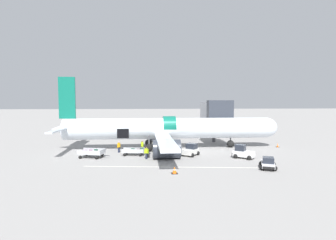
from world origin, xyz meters
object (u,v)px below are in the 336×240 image
(ground_crew_loader_b, at_px, (142,146))
(suitcase_on_tarmac_upright, at_px, (148,155))
(baggage_cart_queued, at_px, (92,153))
(baggage_cart_loading, at_px, (135,152))
(ground_crew_driver, at_px, (146,153))
(baggage_tug_lead, at_px, (243,153))
(airplane, at_px, (166,129))
(ground_crew_loader_a, at_px, (119,147))
(baggage_tug_mid, at_px, (268,164))
(baggage_tug_rear, at_px, (191,150))

(ground_crew_loader_b, relative_size, suitcase_on_tarmac_upright, 2.16)
(baggage_cart_queued, relative_size, suitcase_on_tarmac_upright, 5.47)
(baggage_cart_loading, bearing_deg, suitcase_on_tarmac_upright, -42.24)
(suitcase_on_tarmac_upright, bearing_deg, ground_crew_driver, -104.86)
(baggage_tug_lead, relative_size, ground_crew_driver, 1.80)
(ground_crew_loader_b, height_order, ground_crew_driver, ground_crew_loader_b)
(baggage_cart_loading, xyz_separation_m, baggage_cart_queued, (-5.40, -0.96, 0.08))
(ground_crew_loader_b, bearing_deg, baggage_tug_lead, -23.58)
(airplane, bearing_deg, baggage_cart_queued, -150.00)
(baggage_cart_queued, xyz_separation_m, ground_crew_loader_a, (3.10, 3.17, 0.27))
(airplane, relative_size, baggage_tug_mid, 11.28)
(ground_crew_loader_b, distance_m, ground_crew_driver, 4.89)
(airplane, height_order, baggage_cart_queued, airplane)
(ground_crew_loader_b, bearing_deg, ground_crew_loader_a, -177.05)
(baggage_tug_rear, distance_m, ground_crew_driver, 6.15)
(baggage_tug_mid, distance_m, baggage_cart_loading, 16.78)
(ground_crew_loader_a, relative_size, suitcase_on_tarmac_upright, 2.07)
(baggage_tug_mid, bearing_deg, suitcase_on_tarmac_upright, 151.26)
(baggage_cart_queued, bearing_deg, ground_crew_loader_b, 27.59)
(baggage_tug_mid, bearing_deg, baggage_tug_lead, 97.16)
(baggage_cart_queued, relative_size, ground_crew_loader_a, 2.64)
(ground_crew_driver, bearing_deg, baggage_cart_queued, 167.67)
(baggage_tug_mid, bearing_deg, baggage_cart_queued, 159.05)
(ground_crew_driver, height_order, suitcase_on_tarmac_upright, ground_crew_driver)
(baggage_tug_lead, distance_m, baggage_cart_loading, 14.13)
(baggage_tug_lead, xyz_separation_m, suitcase_on_tarmac_upright, (-11.99, 1.58, -0.39))
(baggage_tug_lead, bearing_deg, baggage_tug_rear, 159.35)
(baggage_tug_mid, distance_m, ground_crew_loader_b, 17.33)
(airplane, relative_size, suitcase_on_tarmac_upright, 45.82)
(airplane, relative_size, baggage_cart_queued, 8.38)
(ground_crew_loader_a, height_order, ground_crew_driver, ground_crew_loader_a)
(ground_crew_loader_a, height_order, ground_crew_loader_b, ground_crew_loader_b)
(baggage_tug_rear, distance_m, baggage_cart_queued, 12.86)
(baggage_cart_queued, height_order, suitcase_on_tarmac_upright, baggage_cart_queued)
(baggage_cart_loading, bearing_deg, ground_crew_loader_a, 136.07)
(baggage_cart_loading, height_order, ground_crew_loader_a, ground_crew_loader_a)
(ground_crew_driver, bearing_deg, suitcase_on_tarmac_upright, 75.14)
(ground_crew_loader_b, height_order, suitcase_on_tarmac_upright, ground_crew_loader_b)
(ground_crew_loader_b, bearing_deg, baggage_tug_rear, -26.32)
(baggage_tug_mid, distance_m, baggage_tug_rear, 10.42)
(baggage_cart_queued, bearing_deg, ground_crew_loader_a, 45.67)
(baggage_tug_mid, height_order, suitcase_on_tarmac_upright, baggage_tug_mid)
(airplane, bearing_deg, ground_crew_loader_b, -146.04)
(baggage_tug_mid, relative_size, ground_crew_loader_b, 1.88)
(ground_crew_loader_a, bearing_deg, baggage_tug_rear, -17.22)
(baggage_tug_rear, bearing_deg, airplane, 116.54)
(baggage_cart_loading, bearing_deg, ground_crew_driver, -58.10)
(baggage_tug_mid, xyz_separation_m, suitcase_on_tarmac_upright, (-12.66, 6.95, -0.25))
(baggage_tug_mid, xyz_separation_m, ground_crew_driver, (-12.89, 6.08, 0.24))
(baggage_tug_rear, relative_size, baggage_cart_queued, 0.68)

